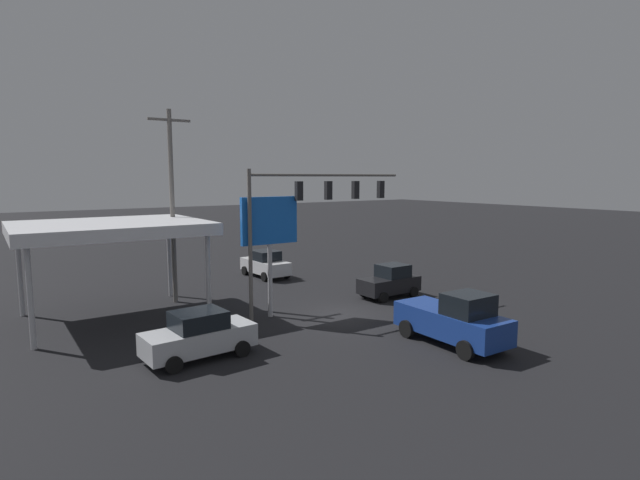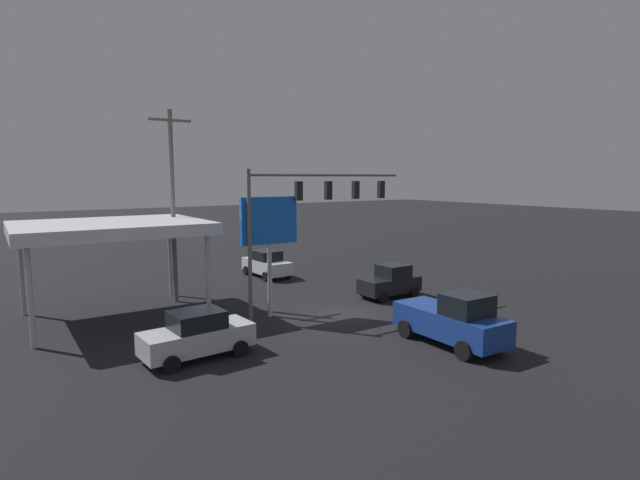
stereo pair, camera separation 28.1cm
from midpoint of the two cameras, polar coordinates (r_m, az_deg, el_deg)
ground_plane at (r=26.76m, az=2.71°, el=-8.49°), size 200.00×200.00×0.00m
traffic_signal_assembly at (r=26.63m, az=-0.40°, el=4.25°), size 9.70×0.43×7.64m
utility_pole at (r=29.71m, az=-16.21°, el=4.13°), size 2.40×0.26×11.00m
gas_station_canopy at (r=27.47m, az=-22.53°, el=1.18°), size 9.03×7.47×4.98m
price_sign at (r=25.63m, az=-5.53°, el=1.57°), size 3.15×0.27×6.25m
sedan_far at (r=20.91m, az=-13.47°, el=-10.48°), size 4.51×2.29×1.93m
pickup_parked at (r=22.52m, az=15.29°, el=-8.83°), size 2.35×5.24×2.40m
sedan_waiting at (r=36.65m, az=-5.91°, el=-2.71°), size 2.20×4.47×1.93m
hatchback_crossing at (r=30.61m, az=8.32°, el=-4.73°), size 3.83×2.01×1.97m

